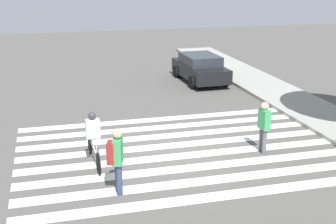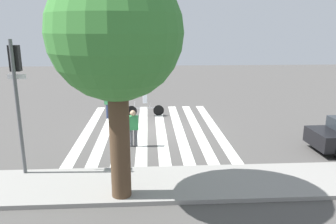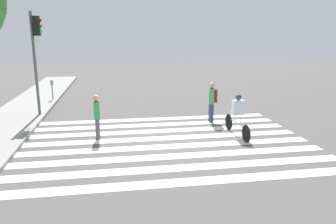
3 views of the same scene
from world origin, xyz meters
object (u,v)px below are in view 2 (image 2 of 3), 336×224
object	(u,v)px
traffic_light	(17,83)
cyclist_near_curb	(145,102)
pedestrian_adult_tall_backpack	(109,101)
pedestrian_adult_yellow_jacket	(133,126)
street_tree	(116,36)

from	to	relation	value
traffic_light	cyclist_near_curb	bearing A→B (deg)	-117.73
traffic_light	pedestrian_adult_tall_backpack	world-z (taller)	traffic_light
traffic_light	pedestrian_adult_yellow_jacket	size ratio (longest dim) A/B	2.88
pedestrian_adult_tall_backpack	cyclist_near_curb	size ratio (longest dim) A/B	0.78
pedestrian_adult_tall_backpack	street_tree	bearing A→B (deg)	115.05
traffic_light	pedestrian_adult_yellow_jacket	xyz separation A→B (m)	(-3.65, -2.67, -2.37)
street_tree	cyclist_near_curb	distance (m)	10.55
traffic_light	pedestrian_adult_tall_backpack	xyz separation A→B (m)	(-2.06, -7.46, -2.27)
street_tree	pedestrian_adult_yellow_jacket	xyz separation A→B (m)	(-0.17, -4.59, -3.91)
street_tree	cyclist_near_curb	size ratio (longest dim) A/B	3.02
street_tree	pedestrian_adult_tall_backpack	bearing A→B (deg)	-81.35
street_tree	pedestrian_adult_tall_backpack	distance (m)	10.23
pedestrian_adult_yellow_jacket	pedestrian_adult_tall_backpack	distance (m)	5.06
street_tree	pedestrian_adult_yellow_jacket	distance (m)	6.03
traffic_light	street_tree	world-z (taller)	street_tree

